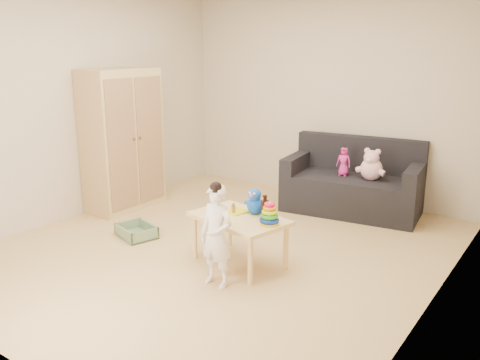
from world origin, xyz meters
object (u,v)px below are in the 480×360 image
Objects in this scene: wardrobe at (122,140)px; sofa at (351,194)px; play_table at (239,240)px; toddler at (217,237)px.

sofa is at bearing 30.94° from wardrobe.
wardrobe is at bearing 164.73° from play_table.
play_table reaches higher than sofa.
wardrobe reaches higher than toddler.
sofa is (2.36, 1.41, -0.62)m from wardrobe.
toddler is (2.20, -1.03, -0.42)m from wardrobe.
wardrobe reaches higher than sofa.
wardrobe is 2.46m from toddler.
wardrobe is at bearing 157.53° from toddler.
sofa is 1.85× the size of toddler.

